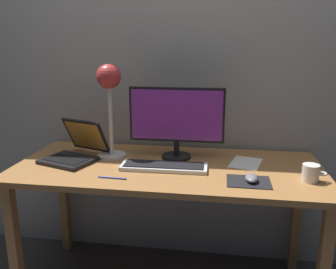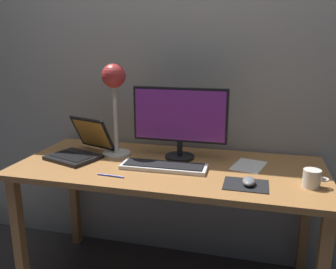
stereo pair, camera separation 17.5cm
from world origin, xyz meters
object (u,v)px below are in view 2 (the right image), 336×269
at_px(laptop, 82,146).
at_px(mouse, 249,181).
at_px(keyboard_main, 164,166).
at_px(desk_lamp, 114,89).
at_px(monitor, 180,118).
at_px(pen, 110,176).
at_px(coffee_mug, 312,178).

distance_m(laptop, mouse, 0.95).
bearing_deg(keyboard_main, desk_lamp, 154.85).
relative_size(laptop, mouse, 3.96).
relative_size(monitor, pen, 3.70).
bearing_deg(monitor, keyboard_main, -102.44).
xyz_separation_m(laptop, mouse, (0.93, -0.21, -0.04)).
distance_m(desk_lamp, mouse, 0.87).
relative_size(mouse, coffee_mug, 0.85).
xyz_separation_m(laptop, pen, (0.28, -0.26, -0.06)).
height_order(monitor, pen, monitor).
xyz_separation_m(monitor, mouse, (0.39, -0.30, -0.21)).
bearing_deg(pen, keyboard_main, 38.07).
bearing_deg(desk_lamp, keyboard_main, -25.15).
xyz_separation_m(desk_lamp, mouse, (0.75, -0.27, -0.36)).
bearing_deg(pen, desk_lamp, 107.58).
height_order(monitor, coffee_mug, monitor).
bearing_deg(coffee_mug, mouse, -169.23).
xyz_separation_m(mouse, pen, (-0.65, -0.06, -0.02)).
relative_size(desk_lamp, coffee_mug, 4.58).
height_order(desk_lamp, coffee_mug, desk_lamp).
xyz_separation_m(monitor, keyboard_main, (-0.04, -0.18, -0.21)).
height_order(keyboard_main, desk_lamp, desk_lamp).
height_order(coffee_mug, pen, coffee_mug).
bearing_deg(mouse, coffee_mug, 10.77).
distance_m(monitor, coffee_mug, 0.73).
height_order(monitor, desk_lamp, desk_lamp).
height_order(monitor, laptop, monitor).
relative_size(keyboard_main, coffee_mug, 3.93).
xyz_separation_m(monitor, coffee_mug, (0.66, -0.25, -0.19)).
bearing_deg(keyboard_main, pen, -141.93).
height_order(laptop, desk_lamp, desk_lamp).
relative_size(monitor, coffee_mug, 4.60).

